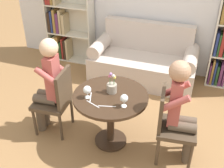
# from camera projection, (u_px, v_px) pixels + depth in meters

# --- Properties ---
(ground_plane) EXTENTS (16.00, 16.00, 0.00)m
(ground_plane) POSITION_uv_depth(u_px,v_px,m) (111.00, 141.00, 3.55)
(ground_plane) COLOR olive
(round_table) EXTENTS (0.87, 0.87, 0.70)m
(round_table) POSITION_uv_depth(u_px,v_px,m) (111.00, 106.00, 3.26)
(round_table) COLOR #382619
(round_table) RESTS_ON ground_plane
(couch) EXTENTS (1.71, 0.80, 0.92)m
(couch) POSITION_uv_depth(u_px,v_px,m) (144.00, 62.00, 4.69)
(couch) COLOR beige
(couch) RESTS_ON ground_plane
(bookshelf_left) EXTENTS (0.86, 0.28, 1.57)m
(bookshelf_left) POSITION_uv_depth(u_px,v_px,m) (65.00, 23.00, 5.13)
(bookshelf_left) COLOR silver
(bookshelf_left) RESTS_ON ground_plane
(chair_left) EXTENTS (0.45, 0.45, 0.90)m
(chair_left) POSITION_uv_depth(u_px,v_px,m) (57.00, 99.00, 3.48)
(chair_left) COLOR #473828
(chair_left) RESTS_ON ground_plane
(chair_right) EXTENTS (0.46, 0.46, 0.90)m
(chair_right) POSITION_uv_depth(u_px,v_px,m) (171.00, 123.00, 3.09)
(chair_right) COLOR #473828
(chair_right) RESTS_ON ground_plane
(person_left) EXTENTS (0.43, 0.36, 1.30)m
(person_left) POSITION_uv_depth(u_px,v_px,m) (48.00, 84.00, 3.38)
(person_left) COLOR brown
(person_left) RESTS_ON ground_plane
(person_right) EXTENTS (0.44, 0.37, 1.26)m
(person_right) POSITION_uv_depth(u_px,v_px,m) (181.00, 110.00, 2.98)
(person_right) COLOR brown
(person_right) RESTS_ON ground_plane
(wine_glass_left) EXTENTS (0.09, 0.09, 0.15)m
(wine_glass_left) POSITION_uv_depth(u_px,v_px,m) (87.00, 90.00, 3.09)
(wine_glass_left) COLOR white
(wine_glass_left) RESTS_ON round_table
(wine_glass_right) EXTENTS (0.09, 0.09, 0.15)m
(wine_glass_right) POSITION_uv_depth(u_px,v_px,m) (124.00, 99.00, 2.95)
(wine_glass_right) COLOR white
(wine_glass_right) RESTS_ON round_table
(flower_vase) EXTENTS (0.12, 0.12, 0.25)m
(flower_vase) POSITION_uv_depth(u_px,v_px,m) (112.00, 87.00, 3.19)
(flower_vase) COLOR #9E9384
(flower_vase) RESTS_ON round_table
(knife_left_setting) EXTENTS (0.19, 0.06, 0.00)m
(knife_left_setting) POSITION_uv_depth(u_px,v_px,m) (107.00, 106.00, 3.00)
(knife_left_setting) COLOR silver
(knife_left_setting) RESTS_ON round_table
(fork_left_setting) EXTENTS (0.07, 0.18, 0.00)m
(fork_left_setting) POSITION_uv_depth(u_px,v_px,m) (91.00, 97.00, 3.14)
(fork_left_setting) COLOR silver
(fork_left_setting) RESTS_ON round_table
(knife_right_setting) EXTENTS (0.18, 0.08, 0.00)m
(knife_right_setting) POSITION_uv_depth(u_px,v_px,m) (93.00, 104.00, 3.03)
(knife_right_setting) COLOR silver
(knife_right_setting) RESTS_ON round_table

